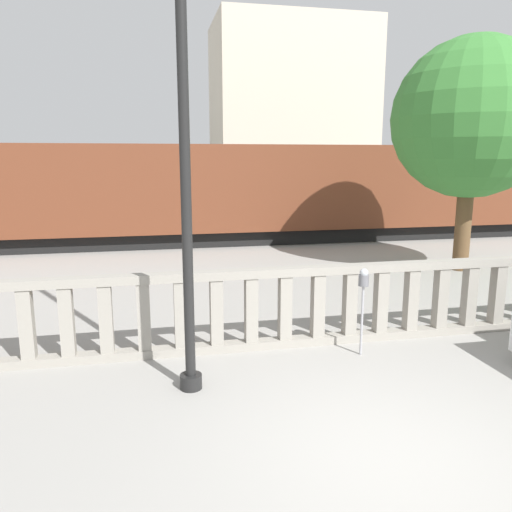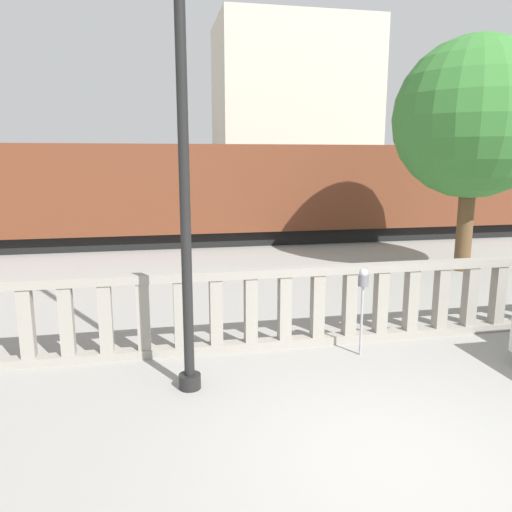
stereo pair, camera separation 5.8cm
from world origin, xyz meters
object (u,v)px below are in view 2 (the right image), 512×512
(lamppost, at_px, (183,130))
(parking_meter, at_px, (363,287))
(tree_left, at_px, (474,119))
(train_near, at_px, (240,192))
(train_far, at_px, (97,175))

(lamppost, bearing_deg, parking_meter, 13.03)
(lamppost, bearing_deg, tree_left, 36.03)
(train_near, distance_m, train_far, 18.90)
(lamppost, xyz_separation_m, train_near, (2.78, 12.04, -1.59))
(tree_left, bearing_deg, lamppost, -143.97)
(lamppost, relative_size, tree_left, 1.07)
(lamppost, height_order, train_far, lamppost)
(lamppost, height_order, parking_meter, lamppost)
(lamppost, height_order, train_near, lamppost)
(train_near, height_order, tree_left, tree_left)
(train_near, xyz_separation_m, train_far, (-6.96, 17.57, 0.07))
(train_far, height_order, tree_left, tree_left)
(lamppost, bearing_deg, train_far, 98.03)
(lamppost, xyz_separation_m, parking_meter, (2.78, 0.64, -2.33))
(parking_meter, bearing_deg, train_far, 103.50)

